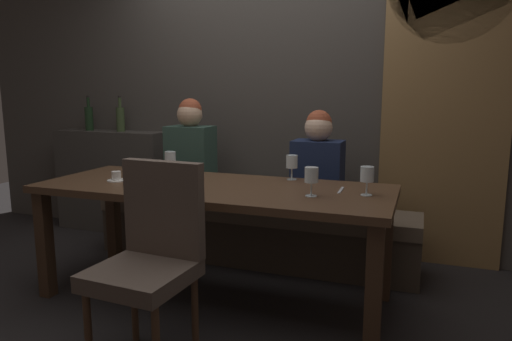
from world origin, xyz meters
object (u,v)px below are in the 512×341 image
Objects in this scene: wine_glass_center_back at (292,162)px; wine_glass_center_front at (367,175)px; diner_redhead at (191,152)px; espresso_cup at (116,177)px; banquette_bench at (252,232)px; dining_table at (213,199)px; wine_glass_end_left at (170,158)px; wine_glass_far_left at (311,176)px; diner_bearded at (318,164)px; wine_bottle_dark_red at (89,118)px; chair_near_side at (151,250)px; wine_bottle_pale_label at (120,118)px; fork_on_table at (341,190)px.

wine_glass_center_back is 1.00× the size of wine_glass_center_front.
diner_redhead reaches higher than espresso_cup.
banquette_bench is at bearing 144.60° from wine_glass_center_front.
wine_glass_center_back is at bearing 40.01° from dining_table.
diner_redhead is 1.02m from wine_glass_center_back.
wine_glass_center_back is 0.85m from wine_glass_end_left.
wine_glass_far_left is at bearing -50.79° from banquette_bench.
diner_bearded reaches higher than wine_glass_far_left.
espresso_cup is (-0.65, -0.09, 0.11)m from dining_table.
espresso_cup is (-0.65, -0.79, 0.54)m from banquette_bench.
wine_bottle_dark_red reaches higher than wine_glass_end_left.
wine_glass_far_left is at bearing 0.02° from espresso_cup.
wine_bottle_pale_label is at bearing 129.16° from chair_near_side.
diner_redhead is at bearing 177.78° from banquette_bench.
wine_glass_far_left is at bearing -24.85° from wine_bottle_dark_red.
diner_redhead is 1.04m from diner_bearded.
wine_glass_far_left is (2.07, -1.12, -0.22)m from wine_bottle_pale_label.
chair_near_side reaches higher than wine_glass_end_left.
wine_glass_center_front is at bearing -27.53° from fork_on_table.
diner_bearded is 2.26× the size of wine_bottle_dark_red.
wine_bottle_dark_red reaches higher than wine_glass_center_back.
chair_near_side is at bearing -69.32° from diner_redhead.
wine_bottle_dark_red reaches higher than fork_on_table.
wine_glass_far_left is 0.26m from fork_on_table.
wine_bottle_pale_label is at bearing 1.05° from wine_bottle_dark_red.
dining_table is 1.81m from wine_bottle_pale_label.
diner_bearded is 1.40m from espresso_cup.
espresso_cup is (-1.06, -0.44, -0.09)m from wine_glass_center_back.
banquette_bench is 1.68m from wine_bottle_pale_label.
wine_bottle_dark_red reaches higher than wine_glass_far_left.
wine_bottle_pale_label is (-0.88, 0.31, 0.24)m from diner_redhead.
diner_bearded reaches higher than fork_on_table.
wine_bottle_dark_red is 2.67m from wine_glass_far_left.
diner_redhead reaches higher than banquette_bench.
fork_on_table is (-0.16, 0.07, -0.11)m from wine_glass_center_front.
wine_glass_center_back reaches higher than banquette_bench.
espresso_cup reaches higher than fork_on_table.
banquette_bench is at bearing -13.22° from wine_bottle_pale_label.
dining_table is 0.88× the size of banquette_bench.
wine_glass_center_back is 1.37× the size of espresso_cup.
wine_glass_center_back reaches higher than espresso_cup.
wine_glass_end_left is (0.98, -0.80, -0.21)m from wine_bottle_pale_label.
wine_glass_center_front is (0.93, 0.04, 0.20)m from dining_table.
banquette_bench is 0.81m from diner_redhead.
wine_glass_end_left is 0.96× the size of fork_on_table.
wine_bottle_pale_label is 1.97m from wine_glass_center_back.
diner_bearded is at bearing 26.96° from wine_glass_end_left.
dining_table is 0.96m from wine_glass_center_front.
wine_bottle_dark_red is (-1.77, 0.33, 0.84)m from banquette_bench.
wine_bottle_dark_red is 0.35m from wine_bottle_pale_label.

